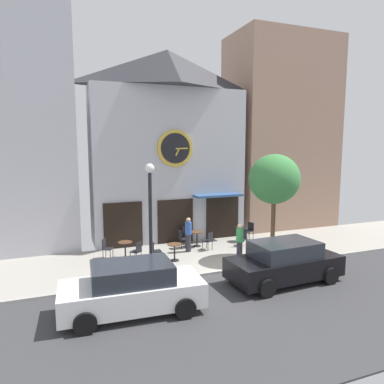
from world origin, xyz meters
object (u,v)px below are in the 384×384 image
(parked_car_white, at_px, (132,288))
(cafe_table_rightmost, at_px, (197,236))
(cafe_chair_corner, at_px, (182,238))
(cafe_chair_facing_wall, at_px, (250,229))
(cafe_chair_right_end, at_px, (243,236))
(cafe_chair_near_lamp, at_px, (106,247))
(cafe_chair_outer, at_px, (209,240))
(cafe_table_near_curb, at_px, (175,250))
(cafe_chair_curbside, at_px, (155,250))
(street_tree, at_px, (274,180))
(cafe_table_center_left, at_px, (125,247))
(parked_car_black, at_px, (284,262))
(pedestrian_green, at_px, (240,241))
(cafe_chair_near_tree, at_px, (186,233))
(pedestrian_blue, at_px, (188,234))
(cafe_chair_left_end, at_px, (137,250))
(cafe_table_leftmost, at_px, (241,232))
(street_lamp, at_px, (150,220))

(parked_car_white, bearing_deg, cafe_table_rightmost, 52.73)
(cafe_chair_corner, bearing_deg, cafe_chair_facing_wall, 5.00)
(cafe_chair_right_end, xyz_separation_m, cafe_chair_facing_wall, (1.04, 1.11, 0.00))
(cafe_table_rightmost, bearing_deg, cafe_chair_near_lamp, -176.06)
(cafe_chair_outer, xyz_separation_m, cafe_chair_right_end, (1.92, 0.03, 0.00))
(cafe_table_near_curb, height_order, parked_car_white, parked_car_white)
(cafe_chair_right_end, relative_size, cafe_chair_near_lamp, 1.00)
(cafe_chair_near_lamp, xyz_separation_m, parked_car_white, (0.08, -5.58, 0.23))
(cafe_chair_curbside, xyz_separation_m, cafe_chair_near_lamp, (-1.96, 1.17, 0.00))
(street_tree, bearing_deg, cafe_chair_facing_wall, 77.87)
(cafe_table_center_left, xyz_separation_m, parked_car_black, (5.07, -4.93, 0.25))
(cafe_chair_outer, bearing_deg, cafe_table_center_left, 176.72)
(cafe_chair_curbside, relative_size, pedestrian_green, 0.54)
(cafe_table_rightmost, bearing_deg, cafe_chair_curbside, -150.28)
(cafe_table_rightmost, xyz_separation_m, cafe_chair_near_tree, (-0.29, 0.80, 0.00))
(cafe_chair_outer, distance_m, cafe_chair_corner, 1.36)
(parked_car_black, bearing_deg, cafe_chair_right_end, 79.32)
(pedestrian_blue, xyz_separation_m, parked_car_black, (2.05, -4.83, -0.10))
(cafe_chair_left_end, bearing_deg, parked_car_white, -103.85)
(cafe_table_leftmost, xyz_separation_m, cafe_chair_curbside, (-5.14, -1.52, 0.02))
(street_lamp, distance_m, cafe_chair_corner, 4.27)
(cafe_table_rightmost, xyz_separation_m, pedestrian_green, (0.96, -2.72, 0.34))
(cafe_chair_left_end, xyz_separation_m, cafe_chair_near_tree, (3.06, 2.07, 0.00))
(cafe_chair_curbside, height_order, pedestrian_green, pedestrian_green)
(cafe_table_near_curb, relative_size, cafe_chair_facing_wall, 0.85)
(cafe_chair_corner, distance_m, pedestrian_blue, 0.74)
(pedestrian_green, bearing_deg, cafe_chair_facing_wall, 52.95)
(cafe_chair_facing_wall, height_order, cafe_chair_near_lamp, same)
(cafe_table_near_curb, xyz_separation_m, cafe_chair_outer, (2.07, 0.93, 0.02))
(street_lamp, relative_size, street_tree, 0.94)
(cafe_table_center_left, relative_size, parked_car_white, 0.17)
(cafe_table_leftmost, relative_size, pedestrian_green, 0.46)
(cafe_table_leftmost, bearing_deg, cafe_table_center_left, -174.47)
(cafe_chair_outer, height_order, parked_car_white, parked_car_white)
(cafe_chair_curbside, distance_m, parked_car_black, 5.63)
(street_lamp, bearing_deg, cafe_table_leftmost, 28.93)
(cafe_table_center_left, relative_size, pedestrian_blue, 0.45)
(parked_car_black, bearing_deg, cafe_chair_left_end, 137.86)
(cafe_chair_outer, height_order, cafe_chair_curbside, same)
(cafe_table_leftmost, bearing_deg, cafe_chair_near_lamp, -177.23)
(cafe_table_near_curb, height_order, parked_car_black, parked_car_black)
(cafe_chair_near_tree, bearing_deg, parked_car_white, -122.09)
(cafe_table_center_left, distance_m, cafe_chair_right_end, 5.97)
(cafe_chair_outer, xyz_separation_m, cafe_chair_corner, (-1.11, 0.79, 0.00))
(cafe_chair_curbside, distance_m, pedestrian_green, 3.78)
(cafe_chair_right_end, relative_size, pedestrian_green, 0.54)
(cafe_chair_right_end, relative_size, cafe_chair_corner, 1.00)
(cafe_chair_curbside, height_order, parked_car_white, parked_car_white)
(cafe_chair_curbside, bearing_deg, cafe_table_leftmost, 16.43)
(cafe_chair_near_tree, relative_size, pedestrian_blue, 0.54)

